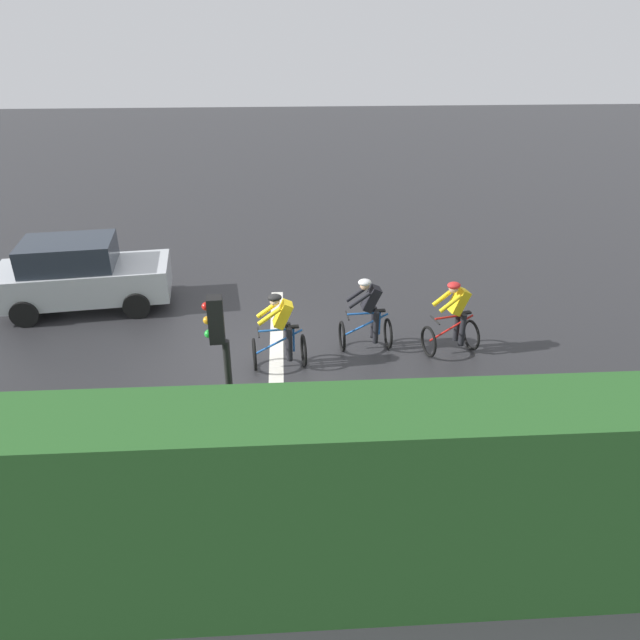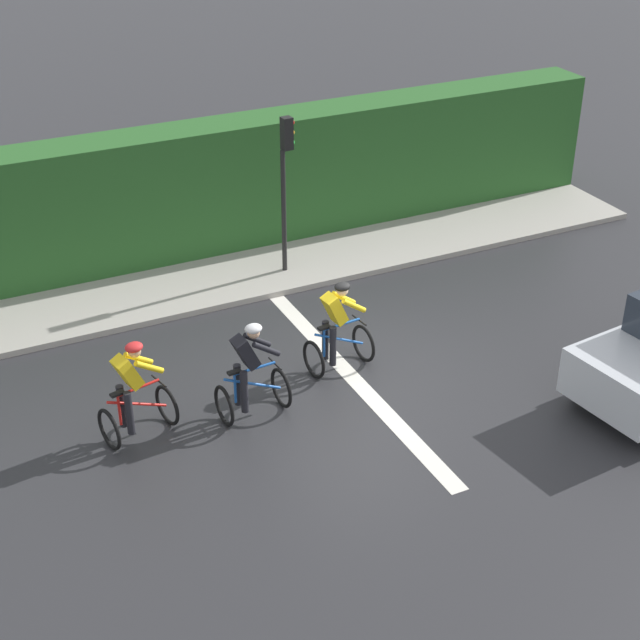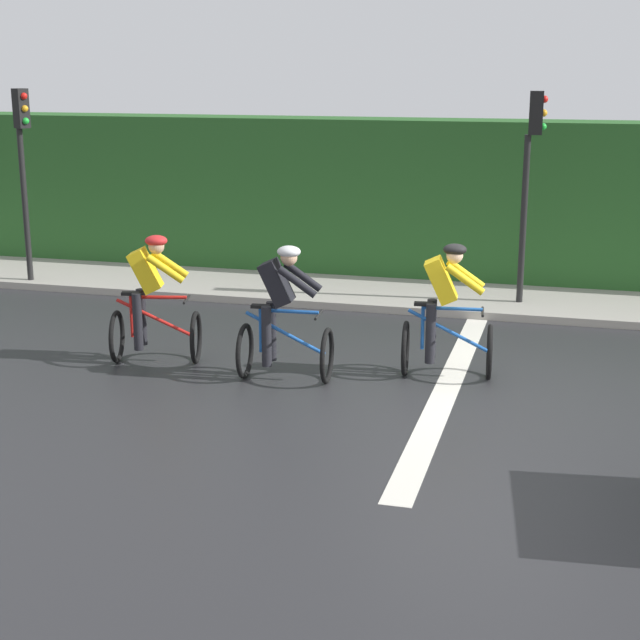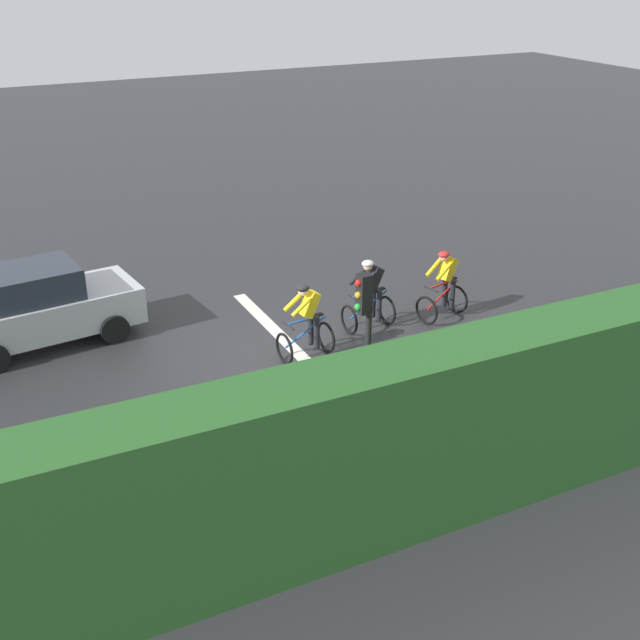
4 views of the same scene
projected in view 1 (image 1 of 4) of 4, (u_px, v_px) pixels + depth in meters
The scene contains 10 objects.
ground_plane at pixel (260, 361), 12.53m from camera, with size 80.00×80.00×0.00m, color #28282B.
sidewalk_kerb at pixel (387, 513), 8.61m from camera, with size 2.80×21.17×0.12m, color #9E998E.
stone_wall_low at pixel (399, 556), 7.74m from camera, with size 0.44×21.17×0.42m, color tan.
hedge_wall at pixel (410, 505), 6.93m from camera, with size 1.10×21.17×2.81m, color #265623.
road_marking_stop_line at pixel (276, 360), 12.55m from camera, with size 7.00×0.30×0.01m, color silver.
cyclist_lead at pixel (454, 319), 12.52m from camera, with size 0.91×1.21×1.66m.
cyclist_second at pixel (368, 316), 12.64m from camera, with size 0.75×1.12×1.66m.
cyclist_mid at pixel (280, 333), 11.98m from camera, with size 0.79×1.14×1.66m.
car_silver at pixel (81, 275), 14.48m from camera, with size 2.25×4.27×1.76m.
traffic_light_near_crossing at pixel (224, 372), 7.99m from camera, with size 0.21×0.31×3.34m.
Camera 1 is at (10.80, 0.64, 6.50)m, focal length 33.14 mm.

